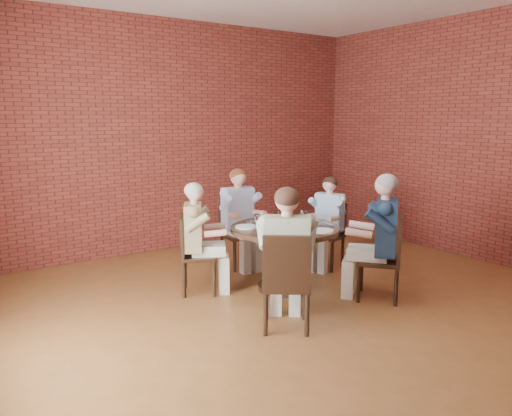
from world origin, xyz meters
TOP-DOWN VIEW (x-y plane):
  - floor at (0.00, 0.00)m, footprint 7.00×7.00m
  - wall_back at (0.00, 3.50)m, footprint 7.00×0.00m
  - dining_table at (0.22, 1.02)m, footprint 1.25×1.25m
  - chair_a at (1.28, 1.40)m, footprint 0.47×0.47m
  - diner_a at (1.22, 1.38)m, footprint 0.69×0.62m
  - chair_b at (0.28, 2.15)m, footprint 0.44×0.44m
  - diner_b at (0.27, 2.07)m, footprint 0.55×0.66m
  - chair_c at (-0.72, 1.52)m, footprint 0.54×0.54m
  - diner_c at (-0.65, 1.49)m, footprint 0.76×0.72m
  - chair_d at (-0.48, 0.08)m, footprint 0.62×0.62m
  - diner_d at (-0.43, 0.15)m, footprint 0.84×0.87m
  - chair_e at (0.96, 0.13)m, footprint 0.64×0.64m
  - diner_e at (0.90, 0.20)m, footprint 0.87×0.89m
  - plate_a at (0.66, 1.15)m, footprint 0.26×0.26m
  - plate_b at (0.32, 1.40)m, footprint 0.26×0.26m
  - plate_c at (-0.16, 1.24)m, footprint 0.26×0.26m
  - plate_d at (0.41, 0.60)m, footprint 0.26×0.26m
  - glass_a at (0.58, 1.12)m, footprint 0.07×0.07m
  - glass_b at (0.35, 1.26)m, footprint 0.07×0.07m
  - glass_c at (-0.02, 1.24)m, footprint 0.07×0.07m
  - glass_d at (0.12, 1.04)m, footprint 0.07×0.07m
  - glass_e at (0.04, 0.95)m, footprint 0.07×0.07m
  - glass_f at (-0.09, 0.69)m, footprint 0.07×0.07m
  - glass_g at (0.39, 0.81)m, footprint 0.07×0.07m
  - glass_h at (0.50, 1.00)m, footprint 0.07×0.07m
  - smartphone at (0.65, 0.77)m, footprint 0.13×0.17m

SIDE VIEW (x-z plane):
  - floor at x=0.00m, z-range 0.00..0.00m
  - chair_a at x=1.28m, z-range 0.04..0.92m
  - chair_c at x=-0.72m, z-range 0.04..0.94m
  - chair_b at x=0.28m, z-range 0.04..0.97m
  - chair_d at x=-0.48m, z-range 0.04..0.99m
  - chair_e at x=0.96m, z-range 0.04..1.01m
  - dining_table at x=0.22m, z-range 0.15..0.90m
  - diner_a at x=1.22m, z-range 0.00..1.22m
  - diner_c at x=-0.65m, z-range 0.00..1.27m
  - diner_b at x=0.27m, z-range 0.00..1.32m
  - diner_d at x=-0.43m, z-range 0.00..1.36m
  - diner_e at x=0.90m, z-range 0.00..1.39m
  - smartphone at x=0.65m, z-range 0.75..0.76m
  - plate_a at x=0.66m, z-range 0.75..0.76m
  - plate_b at x=0.32m, z-range 0.75..0.76m
  - plate_c at x=-0.16m, z-range 0.75..0.76m
  - plate_d at x=0.41m, z-range 0.75..0.76m
  - glass_a at x=0.58m, z-range 0.75..0.89m
  - glass_b at x=0.35m, z-range 0.75..0.89m
  - glass_c at x=-0.02m, z-range 0.75..0.89m
  - glass_d at x=0.12m, z-range 0.75..0.89m
  - glass_e at x=0.04m, z-range 0.75..0.89m
  - glass_f at x=-0.09m, z-range 0.75..0.89m
  - glass_g at x=0.39m, z-range 0.75..0.89m
  - glass_h at x=0.50m, z-range 0.75..0.89m
  - wall_back at x=0.00m, z-range -1.80..5.20m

